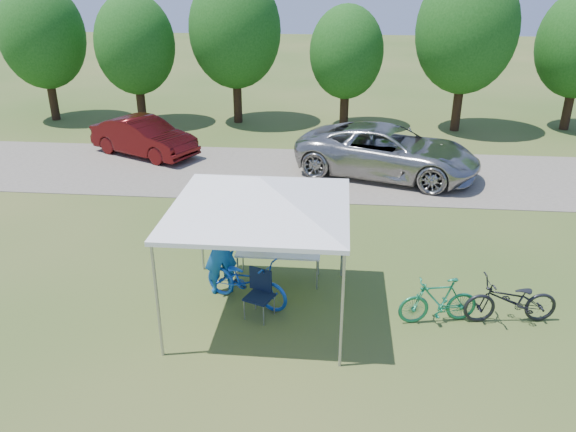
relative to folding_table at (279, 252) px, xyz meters
name	(u,v)px	position (x,y,z in m)	size (l,w,h in m)	color
ground	(262,311)	(-0.19, -1.20, -0.67)	(100.00, 100.00, 0.00)	#2D5119
gravel_strip	(296,173)	(-0.19, 6.80, -0.66)	(24.00, 5.00, 0.02)	gray
canopy	(259,181)	(-0.19, -1.20, 1.99)	(4.53, 4.53, 3.00)	#A5A5AA
treeline	(302,38)	(-0.48, 12.85, 2.87)	(24.89, 4.28, 6.30)	#382314
folding_table	(279,252)	(0.00, 0.00, 0.00)	(1.73, 0.72, 0.71)	white
folding_chair	(260,289)	(-0.21, -1.31, -0.13)	(0.60, 0.63, 0.91)	black
cooler	(260,242)	(-0.38, 0.00, 0.20)	(0.42, 0.28, 0.30)	white
ice_cream_cup	(303,251)	(0.50, -0.05, 0.07)	(0.08, 0.08, 0.06)	gold
cyclist	(220,252)	(-1.11, -0.57, 0.24)	(0.66, 0.43, 1.82)	#1455A4
bike_blue	(246,281)	(-0.53, -0.92, -0.18)	(0.64, 1.84, 0.96)	#1547BA
bike_green	(438,301)	(3.09, -1.25, -0.22)	(0.42, 1.49, 0.90)	#1B7D52
bike_dark	(511,301)	(4.42, -1.12, -0.21)	(0.60, 1.72, 0.91)	black
minivan	(388,151)	(2.68, 6.84, 0.14)	(2.60, 5.63, 1.57)	#A4A3A0
sedan	(144,137)	(-5.62, 8.15, 0.01)	(1.38, 3.97, 1.31)	#460B0B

